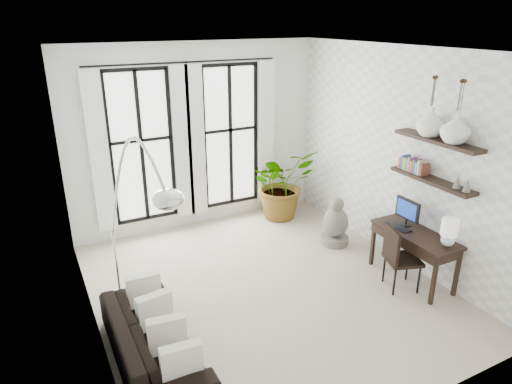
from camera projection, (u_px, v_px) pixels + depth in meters
floor at (266, 287)px, 6.42m from camera, size 5.00×5.00×0.00m
ceiling at (268, 50)px, 5.26m from camera, size 5.00×5.00×0.00m
wall_left at (83, 213)px, 4.87m from camera, size 0.00×5.00×5.00m
wall_right at (399, 157)px, 6.81m from camera, size 0.00×5.00×5.00m
wall_back at (198, 137)px, 7.91m from camera, size 4.50×0.00×4.50m
windows at (188, 142)px, 7.78m from camera, size 3.26×0.13×2.65m
wall_shelves at (432, 163)px, 6.09m from camera, size 0.25×1.30×0.60m
sofa at (153, 341)px, 4.92m from camera, size 0.78×1.98×0.58m
throw_pillows at (160, 322)px, 4.89m from camera, size 0.40×1.52×0.40m
plant at (282, 183)px, 8.47m from camera, size 1.26×1.11×1.33m
desk at (418, 237)px, 6.31m from camera, size 0.54×1.27×1.14m
desk_chair at (398, 254)px, 6.22m from camera, size 0.56×0.56×0.92m
arc_lamp at (134, 184)px, 4.92m from camera, size 0.74×1.52×2.42m
buddha at (335, 224)px, 7.53m from camera, size 0.46×0.46×0.83m
vase_a at (456, 128)px, 5.66m from camera, size 0.37×0.37×0.38m
vase_b at (431, 122)px, 5.99m from camera, size 0.37×0.37×0.38m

